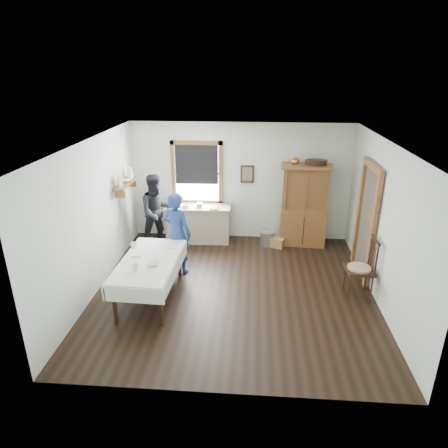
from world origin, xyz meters
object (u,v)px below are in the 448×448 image
object	(u,v)px
china_hutch	(304,206)
spindle_chair	(360,267)
pail	(267,238)
wicker_basket	(276,242)
dining_table	(150,279)
figure_dark	(157,214)
work_counter	(198,223)
woman_blue	(177,236)

from	to	relation	value
china_hutch	spindle_chair	xyz separation A→B (m)	(0.77, -2.17, -0.37)
pail	wicker_basket	size ratio (longest dim) A/B	0.90
dining_table	spindle_chair	xyz separation A→B (m)	(3.66, 0.35, 0.19)
pail	figure_dark	distance (m)	2.54
spindle_chair	figure_dark	xyz separation A→B (m)	(-4.02, 1.80, 0.22)
spindle_chair	figure_dark	world-z (taller)	figure_dark
dining_table	pail	bearing A→B (deg)	48.65
pail	work_counter	bearing A→B (deg)	175.44
china_hutch	spindle_chair	world-z (taller)	china_hutch
china_hutch	wicker_basket	world-z (taller)	china_hutch
spindle_chair	wicker_basket	bearing A→B (deg)	121.95
dining_table	china_hutch	bearing A→B (deg)	41.02
china_hutch	spindle_chair	size ratio (longest dim) A/B	1.66
work_counter	figure_dark	world-z (taller)	figure_dark
woman_blue	figure_dark	world-z (taller)	figure_dark
china_hutch	wicker_basket	bearing A→B (deg)	-157.89
pail	woman_blue	size ratio (longest dim) A/B	0.22
wicker_basket	woman_blue	size ratio (longest dim) A/B	0.24
dining_table	wicker_basket	size ratio (longest dim) A/B	5.02
work_counter	wicker_basket	xyz separation A→B (m)	(1.81, -0.19, -0.32)
work_counter	woman_blue	world-z (taller)	woman_blue
work_counter	spindle_chair	bearing A→B (deg)	-35.83
pail	wicker_basket	distance (m)	0.23
work_counter	figure_dark	size ratio (longest dim) A/B	0.96
spindle_chair	woman_blue	world-z (taller)	woman_blue
china_hutch	woman_blue	distance (m)	3.01
work_counter	figure_dark	xyz separation A→B (m)	(-0.85, -0.37, 0.35)
spindle_chair	wicker_basket	size ratio (longest dim) A/B	3.04
dining_table	work_counter	bearing A→B (deg)	78.72
dining_table	pail	world-z (taller)	dining_table
china_hutch	pail	size ratio (longest dim) A/B	5.61
work_counter	pail	size ratio (longest dim) A/B	4.50
work_counter	woman_blue	bearing A→B (deg)	-98.76
work_counter	dining_table	world-z (taller)	work_counter
dining_table	figure_dark	xyz separation A→B (m)	(-0.35, 2.15, 0.41)
work_counter	pail	xyz separation A→B (m)	(1.60, -0.13, -0.26)
woman_blue	china_hutch	bearing A→B (deg)	-126.14
woman_blue	work_counter	bearing A→B (deg)	-73.83
dining_table	woman_blue	world-z (taller)	woman_blue
china_hutch	woman_blue	world-z (taller)	china_hutch
wicker_basket	figure_dark	xyz separation A→B (m)	(-2.66, -0.17, 0.67)
dining_table	spindle_chair	size ratio (longest dim) A/B	1.65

